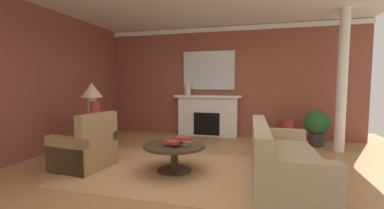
{
  "coord_description": "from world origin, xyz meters",
  "views": [
    {
      "loc": [
        0.98,
        -4.01,
        1.43
      ],
      "look_at": [
        -0.36,
        0.99,
        1.0
      ],
      "focal_mm": 23.62,
      "sensor_mm": 36.0,
      "label": 1
    }
  ],
  "objects_px": {
    "table_lamp": "(92,94)",
    "sofa": "(281,162)",
    "mantel_mirror": "(209,70)",
    "vase_on_side_table": "(95,111)",
    "fireplace": "(207,117)",
    "side_table": "(93,134)",
    "potted_plant": "(317,125)",
    "armchair_near_window": "(85,150)",
    "vase_tall_corner": "(288,131)",
    "coffee_table": "(174,151)",
    "vase_mantel_left": "(188,89)"
  },
  "relations": [
    {
      "from": "armchair_near_window",
      "to": "side_table",
      "type": "distance_m",
      "value": 1.01
    },
    {
      "from": "vase_on_side_table",
      "to": "fireplace",
      "type": "bearing_deg",
      "value": 52.77
    },
    {
      "from": "potted_plant",
      "to": "armchair_near_window",
      "type": "bearing_deg",
      "value": -146.8
    },
    {
      "from": "coffee_table",
      "to": "table_lamp",
      "type": "distance_m",
      "value": 2.27
    },
    {
      "from": "armchair_near_window",
      "to": "vase_tall_corner",
      "type": "xyz_separation_m",
      "value": [
        3.51,
        2.83,
        -0.03
      ]
    },
    {
      "from": "armchair_near_window",
      "to": "vase_tall_corner",
      "type": "bearing_deg",
      "value": 38.92
    },
    {
      "from": "sofa",
      "to": "coffee_table",
      "type": "relative_size",
      "value": 2.13
    },
    {
      "from": "vase_tall_corner",
      "to": "coffee_table",
      "type": "bearing_deg",
      "value": -127.74
    },
    {
      "from": "table_lamp",
      "to": "potted_plant",
      "type": "height_order",
      "value": "table_lamp"
    },
    {
      "from": "armchair_near_window",
      "to": "potted_plant",
      "type": "height_order",
      "value": "armchair_near_window"
    },
    {
      "from": "fireplace",
      "to": "potted_plant",
      "type": "height_order",
      "value": "fireplace"
    },
    {
      "from": "vase_tall_corner",
      "to": "mantel_mirror",
      "type": "bearing_deg",
      "value": 168.37
    },
    {
      "from": "table_lamp",
      "to": "sofa",
      "type": "bearing_deg",
      "value": -10.6
    },
    {
      "from": "sofa",
      "to": "potted_plant",
      "type": "bearing_deg",
      "value": 68.84
    },
    {
      "from": "fireplace",
      "to": "mantel_mirror",
      "type": "xyz_separation_m",
      "value": [
        -0.0,
        0.12,
        1.25
      ]
    },
    {
      "from": "sofa",
      "to": "potted_plant",
      "type": "height_order",
      "value": "sofa"
    },
    {
      "from": "side_table",
      "to": "table_lamp",
      "type": "relative_size",
      "value": 0.93
    },
    {
      "from": "fireplace",
      "to": "sofa",
      "type": "height_order",
      "value": "fireplace"
    },
    {
      "from": "table_lamp",
      "to": "vase_on_side_table",
      "type": "distance_m",
      "value": 0.39
    },
    {
      "from": "mantel_mirror",
      "to": "vase_on_side_table",
      "type": "relative_size",
      "value": 3.79
    },
    {
      "from": "table_lamp",
      "to": "side_table",
      "type": "bearing_deg",
      "value": 0.0
    },
    {
      "from": "table_lamp",
      "to": "vase_tall_corner",
      "type": "height_order",
      "value": "table_lamp"
    },
    {
      "from": "fireplace",
      "to": "vase_on_side_table",
      "type": "xyz_separation_m",
      "value": [
        -1.8,
        -2.37,
        0.36
      ]
    },
    {
      "from": "potted_plant",
      "to": "fireplace",
      "type": "bearing_deg",
      "value": 170.45
    },
    {
      "from": "vase_on_side_table",
      "to": "sofa",
      "type": "bearing_deg",
      "value": -9.13
    },
    {
      "from": "vase_mantel_left",
      "to": "vase_on_side_table",
      "type": "distance_m",
      "value": 2.67
    },
    {
      "from": "table_lamp",
      "to": "potted_plant",
      "type": "bearing_deg",
      "value": 21.5
    },
    {
      "from": "side_table",
      "to": "table_lamp",
      "type": "xyz_separation_m",
      "value": [
        0.0,
        0.0,
        0.82
      ]
    },
    {
      "from": "sofa",
      "to": "potted_plant",
      "type": "distance_m",
      "value": 2.68
    },
    {
      "from": "vase_on_side_table",
      "to": "potted_plant",
      "type": "bearing_deg",
      "value": 23.47
    },
    {
      "from": "coffee_table",
      "to": "potted_plant",
      "type": "xyz_separation_m",
      "value": [
        2.61,
        2.45,
        0.16
      ]
    },
    {
      "from": "fireplace",
      "to": "potted_plant",
      "type": "distance_m",
      "value": 2.68
    },
    {
      "from": "armchair_near_window",
      "to": "sofa",
      "type": "bearing_deg",
      "value": 3.63
    },
    {
      "from": "coffee_table",
      "to": "potted_plant",
      "type": "height_order",
      "value": "potted_plant"
    },
    {
      "from": "coffee_table",
      "to": "vase_mantel_left",
      "type": "xyz_separation_m",
      "value": [
        -0.58,
        2.84,
        0.94
      ]
    },
    {
      "from": "coffee_table",
      "to": "vase_on_side_table",
      "type": "bearing_deg",
      "value": 164.27
    },
    {
      "from": "side_table",
      "to": "armchair_near_window",
      "type": "bearing_deg",
      "value": -61.09
    },
    {
      "from": "coffee_table",
      "to": "potted_plant",
      "type": "distance_m",
      "value": 3.58
    },
    {
      "from": "mantel_mirror",
      "to": "coffee_table",
      "type": "height_order",
      "value": "mantel_mirror"
    },
    {
      "from": "potted_plant",
      "to": "table_lamp",
      "type": "bearing_deg",
      "value": -158.5
    },
    {
      "from": "side_table",
      "to": "potted_plant",
      "type": "bearing_deg",
      "value": 21.5
    },
    {
      "from": "sofa",
      "to": "vase_tall_corner",
      "type": "bearing_deg",
      "value": 82.14
    },
    {
      "from": "table_lamp",
      "to": "vase_tall_corner",
      "type": "bearing_deg",
      "value": 26.08
    },
    {
      "from": "mantel_mirror",
      "to": "fireplace",
      "type": "bearing_deg",
      "value": -90.0
    },
    {
      "from": "armchair_near_window",
      "to": "vase_mantel_left",
      "type": "bearing_deg",
      "value": 73.41
    },
    {
      "from": "mantel_mirror",
      "to": "side_table",
      "type": "height_order",
      "value": "mantel_mirror"
    },
    {
      "from": "armchair_near_window",
      "to": "vase_on_side_table",
      "type": "height_order",
      "value": "vase_on_side_table"
    },
    {
      "from": "fireplace",
      "to": "mantel_mirror",
      "type": "distance_m",
      "value": 1.26
    },
    {
      "from": "sofa",
      "to": "table_lamp",
      "type": "bearing_deg",
      "value": 169.4
    },
    {
      "from": "table_lamp",
      "to": "potted_plant",
      "type": "distance_m",
      "value": 4.99
    }
  ]
}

